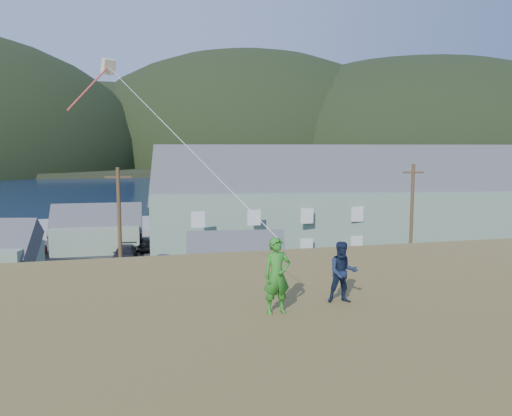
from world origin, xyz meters
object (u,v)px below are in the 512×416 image
(kite_flyer_navy, at_px, (343,272))
(wharf, at_px, (116,227))
(shed_white, at_px, (236,266))
(kite_flyer_green, at_px, (277,276))
(shed_palegreen_far, at_px, (97,230))
(lodge, at_px, (343,204))

(kite_flyer_navy, bearing_deg, wharf, 107.57)
(kite_flyer_navy, bearing_deg, shed_white, 94.92)
(kite_flyer_green, bearing_deg, shed_white, 75.19)
(wharf, distance_m, shed_white, 35.84)
(shed_white, xyz_separation_m, shed_palegreen_far, (-11.26, 19.39, 0.17))
(lodge, relative_size, kite_flyer_navy, 26.76)
(wharf, relative_size, shed_palegreen_far, 2.72)
(kite_flyer_green, bearing_deg, wharf, 90.03)
(kite_flyer_green, bearing_deg, lodge, 58.79)
(kite_flyer_navy, bearing_deg, shed_palegreen_far, 111.72)
(wharf, bearing_deg, kite_flyer_green, -84.44)
(lodge, bearing_deg, wharf, 146.63)
(shed_white, bearing_deg, kite_flyer_navy, -87.86)
(wharf, bearing_deg, lodge, -42.25)
(wharf, height_order, shed_palegreen_far, shed_palegreen_far)
(wharf, height_order, shed_white, shed_white)
(shed_palegreen_far, xyz_separation_m, kite_flyer_green, (7.16, -44.55, 5.66))
(shed_palegreen_far, bearing_deg, lodge, -13.09)
(kite_flyer_green, height_order, kite_flyer_navy, kite_flyer_green)
(shed_palegreen_far, height_order, kite_flyer_green, kite_flyer_green)
(shed_white, distance_m, kite_flyer_green, 26.15)
(lodge, bearing_deg, shed_white, -129.18)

